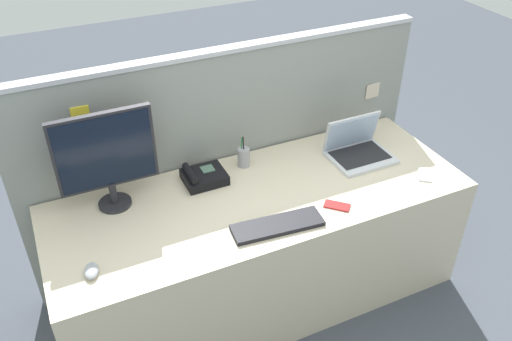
% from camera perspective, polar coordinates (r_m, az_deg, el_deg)
% --- Properties ---
extents(ground_plane, '(10.00, 10.00, 0.00)m').
position_cam_1_polar(ground_plane, '(3.17, 0.39, -12.81)').
color(ground_plane, '#424751').
extents(desk, '(2.14, 0.79, 0.70)m').
position_cam_1_polar(desk, '(2.92, 0.42, -8.14)').
color(desk, beige).
rests_on(desk, ground_plane).
extents(cubicle_divider, '(2.30, 0.08, 1.33)m').
position_cam_1_polar(cubicle_divider, '(3.04, -3.05, 1.33)').
color(cubicle_divider, gray).
rests_on(cubicle_divider, ground_plane).
extents(desktop_monitor, '(0.47, 0.16, 0.50)m').
position_cam_1_polar(desktop_monitor, '(2.57, -15.81, 1.62)').
color(desktop_monitor, '#232328').
rests_on(desktop_monitor, desk).
extents(laptop, '(0.34, 0.27, 0.22)m').
position_cam_1_polar(laptop, '(3.02, 10.79, 2.41)').
color(laptop, silver).
rests_on(laptop, desk).
extents(desk_phone, '(0.22, 0.18, 0.09)m').
position_cam_1_polar(desk_phone, '(2.78, -5.68, -0.64)').
color(desk_phone, black).
rests_on(desk_phone, desk).
extents(keyboard_main, '(0.44, 0.18, 0.02)m').
position_cam_1_polar(keyboard_main, '(2.50, 2.32, -5.88)').
color(keyboard_main, black).
rests_on(keyboard_main, desk).
extents(computer_mouse_right_hand, '(0.08, 0.11, 0.03)m').
position_cam_1_polar(computer_mouse_right_hand, '(2.38, -17.22, -10.23)').
color(computer_mouse_right_hand, '#9EA0A8').
rests_on(computer_mouse_right_hand, desk).
extents(pen_cup, '(0.07, 0.07, 0.19)m').
position_cam_1_polar(pen_cup, '(2.88, -1.34, 1.47)').
color(pen_cup, '#99999E').
rests_on(pen_cup, desk).
extents(cell_phone_red_case, '(0.13, 0.13, 0.01)m').
position_cam_1_polar(cell_phone_red_case, '(2.65, 8.68, -3.75)').
color(cell_phone_red_case, '#B22323').
rests_on(cell_phone_red_case, desk).
extents(cell_phone_white_slab, '(0.13, 0.14, 0.01)m').
position_cam_1_polar(cell_phone_white_slab, '(2.97, 17.66, -0.42)').
color(cell_phone_white_slab, silver).
rests_on(cell_phone_white_slab, desk).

